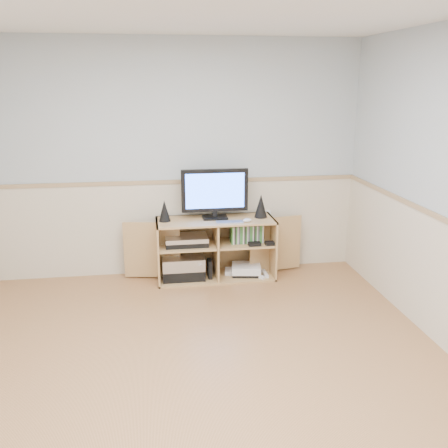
{
  "coord_description": "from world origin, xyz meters",
  "views": [
    {
      "loc": [
        -0.27,
        -3.04,
        2.06
      ],
      "look_at": [
        0.37,
        1.2,
        0.83
      ],
      "focal_mm": 40.0,
      "sensor_mm": 36.0,
      "label": 1
    }
  ],
  "objects_px": {
    "media_cabinet": "(215,246)",
    "game_consoles": "(245,270)",
    "keyboard": "(230,222)",
    "monitor": "(215,192)"
  },
  "relations": [
    {
      "from": "media_cabinet",
      "to": "game_consoles",
      "type": "height_order",
      "value": "media_cabinet"
    },
    {
      "from": "monitor",
      "to": "keyboard",
      "type": "xyz_separation_m",
      "value": [
        0.13,
        -0.19,
        -0.28
      ]
    },
    {
      "from": "media_cabinet",
      "to": "game_consoles",
      "type": "relative_size",
      "value": 4.25
    },
    {
      "from": "monitor",
      "to": "media_cabinet",
      "type": "bearing_deg",
      "value": 90.0
    },
    {
      "from": "media_cabinet",
      "to": "keyboard",
      "type": "xyz_separation_m",
      "value": [
        0.13,
        -0.2,
        0.32
      ]
    },
    {
      "from": "game_consoles",
      "to": "keyboard",
      "type": "bearing_deg",
      "value": -146.58
    },
    {
      "from": "media_cabinet",
      "to": "game_consoles",
      "type": "xyz_separation_m",
      "value": [
        0.32,
        -0.07,
        -0.26
      ]
    },
    {
      "from": "monitor",
      "to": "keyboard",
      "type": "relative_size",
      "value": 2.53
    },
    {
      "from": "game_consoles",
      "to": "media_cabinet",
      "type": "bearing_deg",
      "value": 168.03
    },
    {
      "from": "media_cabinet",
      "to": "monitor",
      "type": "distance_m",
      "value": 0.61
    }
  ]
}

